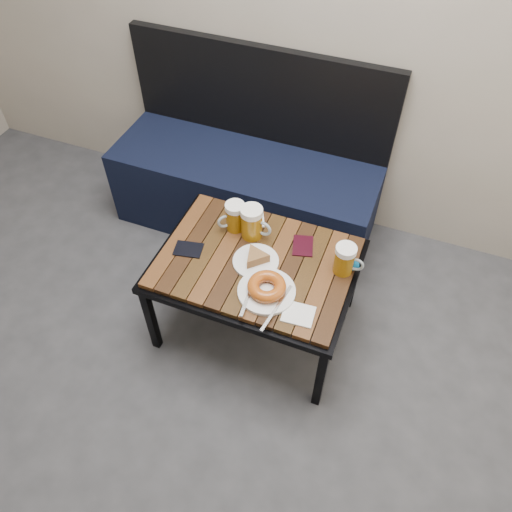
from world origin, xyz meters
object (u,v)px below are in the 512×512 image
(beer_mug_centre, at_px, (252,223))
(plate_pie, at_px, (256,259))
(cafe_table, at_px, (256,267))
(passport_navy, at_px, (188,249))
(beer_mug_right, at_px, (345,259))
(knit_pouch, at_px, (347,262))
(bench, at_px, (246,184))
(beer_mug_left, at_px, (235,217))
(plate_bagel, at_px, (267,289))
(passport_burgundy, at_px, (303,246))

(beer_mug_centre, distance_m, plate_pie, 0.17)
(cafe_table, height_order, passport_navy, passport_navy)
(beer_mug_right, height_order, plate_pie, beer_mug_right)
(beer_mug_centre, distance_m, knit_pouch, 0.43)
(bench, bearing_deg, cafe_table, -64.51)
(beer_mug_right, bearing_deg, plate_pie, -166.04)
(beer_mug_left, relative_size, knit_pouch, 1.27)
(beer_mug_centre, height_order, plate_pie, beer_mug_centre)
(plate_bagel, bearing_deg, beer_mug_left, 131.79)
(bench, distance_m, beer_mug_right, 0.92)
(beer_mug_centre, xyz_separation_m, passport_burgundy, (0.23, 0.02, -0.07))
(passport_navy, height_order, knit_pouch, knit_pouch)
(plate_pie, height_order, knit_pouch, plate_pie)
(passport_navy, bearing_deg, cafe_table, 88.08)
(cafe_table, xyz_separation_m, beer_mug_centre, (-0.07, 0.13, 0.12))
(cafe_table, relative_size, beer_mug_right, 6.13)
(plate_bagel, bearing_deg, passport_burgundy, 78.68)
(cafe_table, distance_m, passport_burgundy, 0.22)
(plate_pie, distance_m, plate_bagel, 0.16)
(cafe_table, bearing_deg, beer_mug_left, 137.13)
(knit_pouch, bearing_deg, plate_pie, -161.34)
(cafe_table, bearing_deg, passport_burgundy, 43.19)
(bench, relative_size, plate_pie, 7.26)
(passport_burgundy, xyz_separation_m, knit_pouch, (0.20, -0.04, 0.02))
(beer_mug_centre, relative_size, plate_bagel, 0.51)
(plate_bagel, relative_size, passport_navy, 2.55)
(passport_burgundy, bearing_deg, plate_bagel, -116.35)
(bench, bearing_deg, beer_mug_centre, -65.01)
(bench, height_order, beer_mug_left, bench)
(passport_navy, bearing_deg, beer_mug_left, 133.78)
(plate_bagel, relative_size, passport_burgundy, 2.54)
(beer_mug_left, height_order, knit_pouch, beer_mug_left)
(bench, height_order, passport_navy, bench)
(plate_bagel, relative_size, knit_pouch, 2.79)
(passport_navy, relative_size, passport_burgundy, 1.00)
(cafe_table, bearing_deg, plate_pie, -73.98)
(beer_mug_right, height_order, knit_pouch, beer_mug_right)
(plate_pie, bearing_deg, beer_mug_centre, 116.68)
(beer_mug_centre, distance_m, plate_bagel, 0.32)
(beer_mug_centre, height_order, plate_bagel, beer_mug_centre)
(bench, bearing_deg, plate_bagel, -62.63)
(beer_mug_left, height_order, beer_mug_centre, beer_mug_centre)
(beer_mug_centre, distance_m, beer_mug_right, 0.42)
(beer_mug_right, xyz_separation_m, passport_burgundy, (-0.19, 0.07, -0.07))
(beer_mug_right, distance_m, knit_pouch, 0.05)
(beer_mug_left, distance_m, plate_bagel, 0.39)
(cafe_table, relative_size, passport_burgundy, 7.06)
(cafe_table, height_order, passport_burgundy, passport_burgundy)
(passport_navy, bearing_deg, bench, 170.31)
(beer_mug_right, bearing_deg, passport_burgundy, 160.10)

